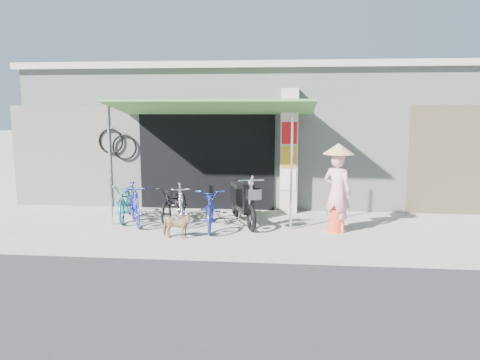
# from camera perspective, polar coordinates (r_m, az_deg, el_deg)

# --- Properties ---
(ground) EXTENTS (80.00, 80.00, 0.00)m
(ground) POSITION_cam_1_polar(r_m,az_deg,el_deg) (9.32, 0.61, -7.06)
(ground) COLOR #A6A195
(ground) RESTS_ON ground
(road_strip) EXTENTS (80.00, 6.00, 0.01)m
(road_strip) POSITION_cam_1_polar(r_m,az_deg,el_deg) (5.17, -4.21, -20.77)
(road_strip) COLOR #333335
(road_strip) RESTS_ON ground
(bicycle_shop) EXTENTS (12.30, 5.30, 3.66)m
(bicycle_shop) POSITION_cam_1_polar(r_m,az_deg,el_deg) (14.06, 2.49, 5.93)
(bicycle_shop) COLOR #9DA29A
(bicycle_shop) RESTS_ON ground
(shop_pillar) EXTENTS (0.42, 0.44, 3.00)m
(shop_pillar) POSITION_cam_1_polar(r_m,az_deg,el_deg) (11.42, 6.00, 3.51)
(shop_pillar) COLOR beige
(shop_pillar) RESTS_ON ground
(awning) EXTENTS (4.60, 1.88, 2.72)m
(awning) POSITION_cam_1_polar(r_m,az_deg,el_deg) (10.69, -3.46, 8.63)
(awning) COLOR #3D7032
(awning) RESTS_ON ground
(neighbour_right) EXTENTS (2.60, 0.06, 2.60)m
(neighbour_right) POSITION_cam_1_polar(r_m,az_deg,el_deg) (12.32, 25.68, 2.14)
(neighbour_right) COLOR brown
(neighbour_right) RESTS_ON ground
(neighbour_left) EXTENTS (2.60, 0.06, 2.60)m
(neighbour_left) POSITION_cam_1_polar(r_m,az_deg,el_deg) (12.95, -20.90, 2.73)
(neighbour_left) COLOR #6B665B
(neighbour_left) RESTS_ON ground
(bike_teal) EXTENTS (0.87, 1.69, 0.85)m
(bike_teal) POSITION_cam_1_polar(r_m,az_deg,el_deg) (11.06, -13.78, -2.50)
(bike_teal) COLOR #19716A
(bike_teal) RESTS_ON ground
(bike_blue) EXTENTS (1.03, 1.53, 0.90)m
(bike_blue) POSITION_cam_1_polar(r_m,az_deg,el_deg) (10.57, -12.74, -2.84)
(bike_blue) COLOR #222DA0
(bike_blue) RESTS_ON ground
(bike_black) EXTENTS (0.70, 1.60, 0.82)m
(bike_black) POSITION_cam_1_polar(r_m,az_deg,el_deg) (10.72, -7.98, -2.78)
(bike_black) COLOR black
(bike_black) RESTS_ON ground
(bike_silver) EXTENTS (0.77, 1.50, 0.87)m
(bike_silver) POSITION_cam_1_polar(r_m,az_deg,el_deg) (10.53, -7.25, -2.83)
(bike_silver) COLOR silver
(bike_silver) RESTS_ON ground
(bike_navy) EXTENTS (0.80, 1.77, 0.90)m
(bike_navy) POSITION_cam_1_polar(r_m,az_deg,el_deg) (9.98, -3.55, -3.34)
(bike_navy) COLOR navy
(bike_navy) RESTS_ON ground
(street_dog) EXTENTS (0.64, 0.33, 0.52)m
(street_dog) POSITION_cam_1_polar(r_m,az_deg,el_deg) (9.28, -7.79, -5.53)
(street_dog) COLOR #957B4F
(street_dog) RESTS_ON ground
(moped) EXTENTS (0.86, 1.86, 1.09)m
(moped) POSITION_cam_1_polar(r_m,az_deg,el_deg) (10.36, 0.29, -2.60)
(moped) COLOR black
(moped) RESTS_ON ground
(nun) EXTENTS (0.72, 0.66, 1.84)m
(nun) POSITION_cam_1_polar(r_m,az_deg,el_deg) (9.80, 11.78, -1.03)
(nun) COLOR pink
(nun) RESTS_ON ground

